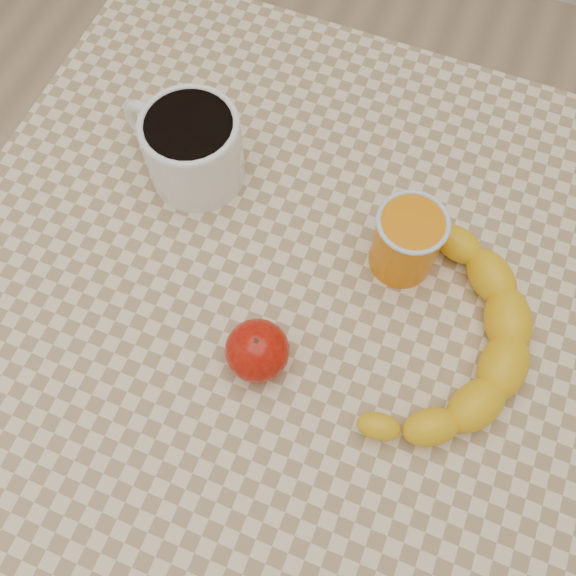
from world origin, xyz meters
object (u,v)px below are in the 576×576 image
at_px(coffee_mug, 191,146).
at_px(apple, 257,350).
at_px(banana, 443,334).
at_px(table, 288,323).
at_px(orange_juice_glass, 407,241).

distance_m(coffee_mug, apple, 0.25).
bearing_deg(banana, apple, -150.70).
distance_m(table, orange_juice_glass, 0.19).
bearing_deg(orange_juice_glass, coffee_mug, 175.07).
relative_size(table, banana, 2.54).
xyz_separation_m(table, coffee_mug, (-0.16, 0.11, 0.14)).
bearing_deg(coffee_mug, banana, -16.98).
relative_size(table, apple, 11.51).
bearing_deg(banana, coffee_mug, 164.66).
bearing_deg(banana, table, -175.39).
bearing_deg(coffee_mug, apple, -49.74).
bearing_deg(table, orange_juice_glass, 40.67).
xyz_separation_m(apple, banana, (0.17, 0.09, -0.01)).
height_order(table, coffee_mug, coffee_mug).
bearing_deg(table, coffee_mug, 145.93).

